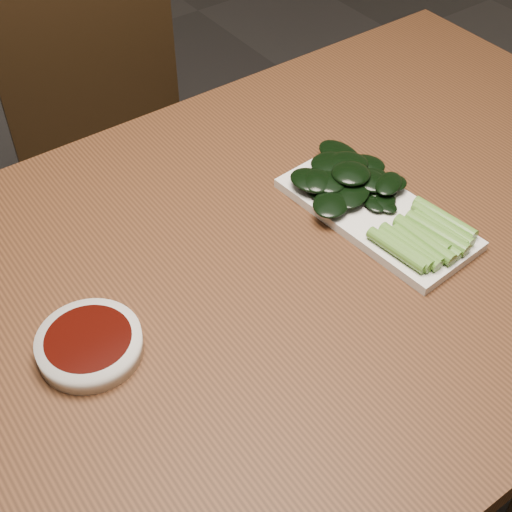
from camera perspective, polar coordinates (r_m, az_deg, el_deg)
name	(u,v)px	position (r m, az deg, el deg)	size (l,w,h in m)	color
table	(266,300)	(0.99, 0.81, -3.52)	(1.40, 0.80, 0.75)	#472714
chair_far	(115,156)	(1.59, -11.24, 7.84)	(0.44, 0.44, 0.89)	black
sauce_bowl	(90,344)	(0.86, -13.17, -6.90)	(0.12, 0.12, 0.03)	silver
serving_plate	(376,213)	(1.02, 9.57, 3.40)	(0.15, 0.30, 0.01)	silver
gai_lan	(370,197)	(1.02, 9.14, 4.72)	(0.17, 0.30, 0.03)	#55862E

